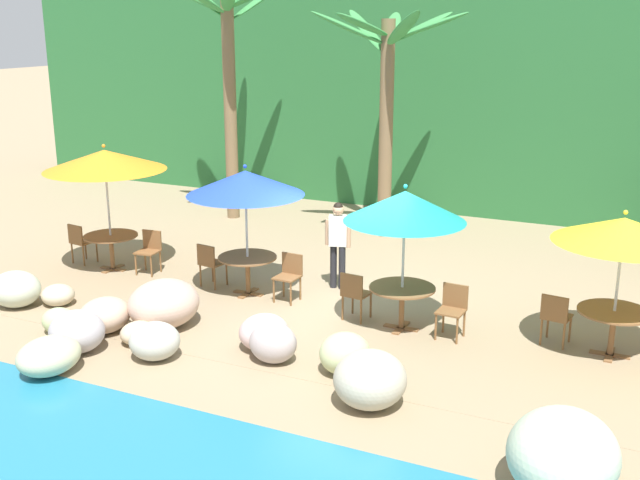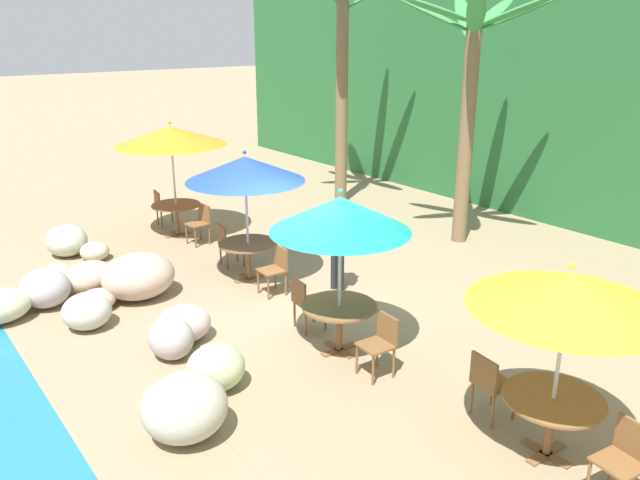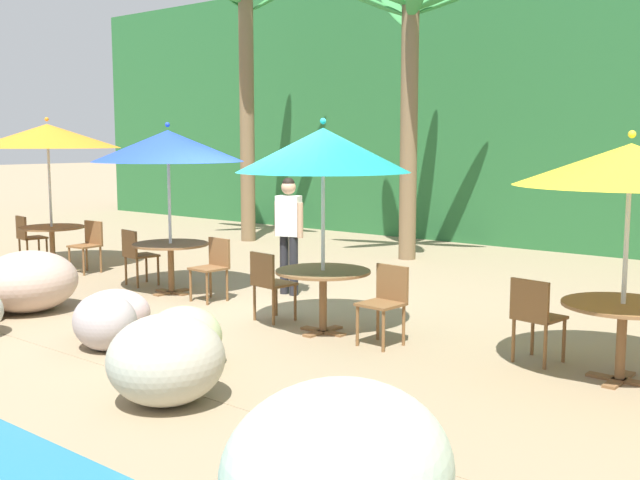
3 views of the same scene
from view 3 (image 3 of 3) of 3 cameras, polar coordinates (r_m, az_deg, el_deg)
name	(u,v)px [view 3 (image 3 of 3)]	position (r m, az deg, el deg)	size (l,w,h in m)	color
ground_plane	(269,317)	(9.80, -3.84, -5.72)	(120.00, 120.00, 0.00)	#937F60
terrace_deck	(269,316)	(9.80, -3.84, -5.69)	(18.00, 5.20, 0.01)	#937F60
foliage_backdrop	(559,103)	(17.24, 17.36, 9.68)	(28.00, 2.40, 6.00)	#286633
rock_seawall	(85,338)	(7.59, -17.10, -7.02)	(12.79, 3.41, 0.96)	#B8B990
umbrella_orange	(47,136)	(13.99, -19.62, 7.29)	(2.44, 2.44, 2.62)	silver
dining_table_orange	(52,234)	(14.08, -19.32, 0.44)	(1.10, 1.10, 0.74)	brown
chair_orange_seaward	(89,243)	(13.48, -16.82, -0.18)	(0.46, 0.47, 0.87)	brown
chair_orange_inland	(28,235)	(14.84, -20.92, 0.32)	(0.48, 0.48, 0.87)	brown
umbrella_blue	(168,146)	(11.24, -11.24, 6.87)	(2.17, 2.17, 2.48)	silver
dining_table_blue	(171,252)	(11.35, -11.05, -0.87)	(1.10, 1.10, 0.74)	brown
chair_blue_seaward	(213,264)	(10.76, -7.93, -1.80)	(0.44, 0.45, 0.87)	brown
chair_blue_inland	(136,253)	(12.05, -13.51, -0.94)	(0.48, 0.48, 0.87)	brown
umbrella_teal	(323,150)	(8.71, 0.23, 6.69)	(1.99, 1.99, 2.48)	silver
dining_table_teal	(323,281)	(8.85, 0.23, -3.06)	(1.10, 1.10, 0.74)	brown
chair_teal_seaward	(386,299)	(8.40, 4.93, -4.36)	(0.44, 0.45, 0.87)	brown
chair_teal_inland	(269,281)	(9.43, -3.81, -3.05)	(0.46, 0.47, 0.87)	brown
umbrella_yellow	(630,165)	(7.44, 22.10, 5.20)	(2.07, 2.07, 2.32)	silver
dining_table_yellow	(622,317)	(7.61, 21.58, -5.34)	(1.10, 1.10, 0.74)	brown
chair_yellow_inland	(535,314)	(7.94, 15.69, -5.32)	(0.47, 0.48, 0.87)	brown
palm_tree_nearest	(245,52)	(17.14, -5.58, 13.76)	(3.42, 3.39, 5.96)	brown
palm_tree_second	(411,59)	(14.48, 6.76, 13.24)	(3.43, 3.54, 5.27)	brown
waiter_in_white	(289,227)	(11.00, -2.34, 0.96)	(0.52, 0.30, 1.70)	#232328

